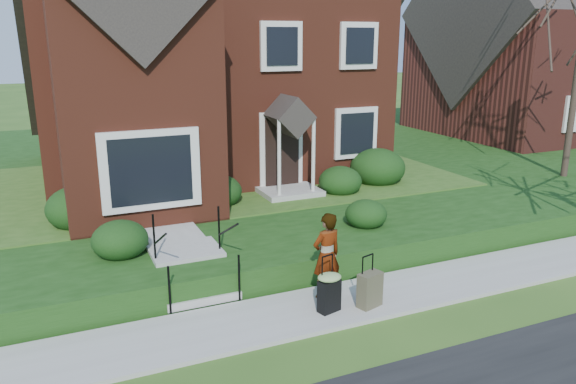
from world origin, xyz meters
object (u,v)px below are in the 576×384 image
front_steps (191,267)px  suitcase_black (329,290)px  woman (327,256)px  suitcase_olive (370,290)px

front_steps → suitcase_black: size_ratio=1.90×
woman → suitcase_olive: 1.00m
woman → front_steps: bearing=-44.1°
suitcase_olive → front_steps: bearing=124.4°
front_steps → suitcase_olive: bearing=-38.7°
front_steps → woman: size_ratio=1.21×
front_steps → suitcase_olive: front_steps is taller
suitcase_black → front_steps: bearing=119.1°
front_steps → suitcase_black: (1.97, -2.07, 0.02)m
suitcase_black → woman: bearing=53.1°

